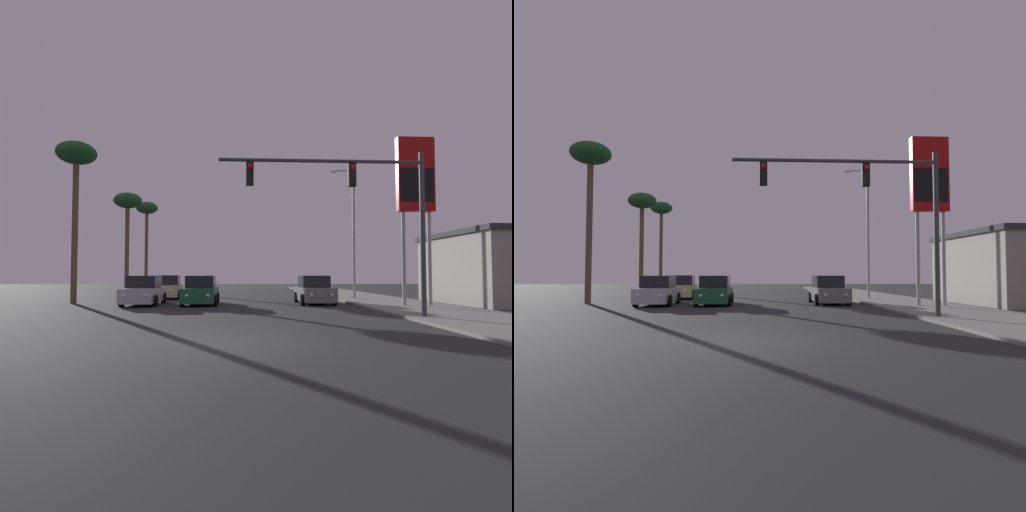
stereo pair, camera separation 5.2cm
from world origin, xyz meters
The scene contains 12 objects.
ground_plane centered at (0.00, 0.00, 0.00)m, with size 120.00×120.00×0.00m, color #28282B.
sidewalk_right centered at (9.50, 10.00, 0.06)m, with size 5.00×60.00×0.12m.
car_grey centered at (5.03, 13.23, 0.76)m, with size 2.04×4.31×1.68m.
car_silver centered at (-4.95, 12.79, 0.76)m, with size 2.04×4.33×1.68m.
car_tan centered at (-4.62, 18.92, 0.76)m, with size 2.04×4.34×1.68m.
car_green centered at (-1.70, 12.87, 0.76)m, with size 2.04×4.33×1.68m.
traffic_light_mast centered at (5.34, 4.80, 4.77)m, with size 8.16×0.36×6.50m.
street_lamp centered at (8.37, 16.61, 5.12)m, with size 1.74×0.24×9.00m.
gas_station_sign centered at (9.95, 10.19, 6.62)m, with size 2.00×0.42×9.00m.
palm_tree_near centered at (-9.41, 14.00, 8.54)m, with size 2.40×2.40×9.82m.
palm_tree_mid centered at (-8.98, 24.00, 7.60)m, with size 2.40×2.40×8.76m.
palm_tree_far centered at (-9.57, 34.00, 8.51)m, with size 2.40×2.40×9.79m.
Camera 2 is at (0.38, -10.55, 1.77)m, focal length 28.00 mm.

